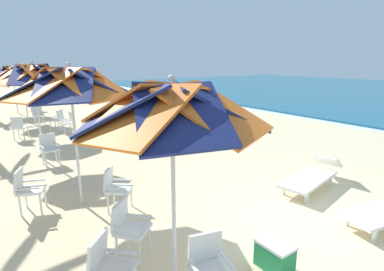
# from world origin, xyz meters

# --- Properties ---
(ground_plane) EXTENTS (80.00, 80.00, 0.00)m
(ground_plane) POSITION_xyz_m (0.00, 0.00, 0.00)
(ground_plane) COLOR beige
(beach_umbrella_0) EXTENTS (2.16, 2.16, 2.68)m
(beach_umbrella_0) POSITION_xyz_m (0.10, -2.37, 2.32)
(beach_umbrella_0) COLOR silver
(beach_umbrella_0) RESTS_ON ground
(plastic_chair_0) EXTENTS (0.63, 0.63, 0.87)m
(plastic_chair_0) POSITION_xyz_m (-0.89, -2.54, 0.50)
(plastic_chair_0) COLOR white
(plastic_chair_0) RESTS_ON ground
(plastic_chair_1) EXTENTS (0.56, 0.54, 0.87)m
(plastic_chair_1) POSITION_xyz_m (0.48, -2.13, 0.50)
(plastic_chair_1) COLOR white
(plastic_chair_1) RESTS_ON ground
(plastic_chair_2) EXTENTS (0.63, 0.63, 0.87)m
(plastic_chair_2) POSITION_xyz_m (-0.20, -3.08, 0.50)
(plastic_chair_2) COLOR white
(plastic_chair_2) RESTS_ON ground
(beach_umbrella_1) EXTENTS (2.36, 2.36, 2.80)m
(beach_umbrella_1) POSITION_xyz_m (-3.00, -2.65, 2.41)
(beach_umbrella_1) COLOR silver
(beach_umbrella_1) RESTS_ON ground
(plastic_chair_3) EXTENTS (0.63, 0.63, 0.87)m
(plastic_chair_3) POSITION_xyz_m (-2.34, -2.17, 0.50)
(plastic_chair_3) COLOR white
(plastic_chair_3) RESTS_ON ground
(plastic_chair_4) EXTENTS (0.57, 0.60, 0.87)m
(plastic_chair_4) POSITION_xyz_m (-3.27, -3.55, 0.50)
(plastic_chair_4) COLOR white
(plastic_chair_4) RESTS_ON ground
(beach_umbrella_2) EXTENTS (2.00, 2.00, 2.85)m
(beach_umbrella_2) POSITION_xyz_m (-6.48, -2.77, 2.44)
(beach_umbrella_2) COLOR silver
(beach_umbrella_2) RESTS_ON ground
(plastic_chair_5) EXTENTS (0.49, 0.46, 0.87)m
(plastic_chair_5) POSITION_xyz_m (-6.01, -2.66, 0.50)
(plastic_chair_5) COLOR white
(plastic_chair_5) RESTS_ON ground
(beach_umbrella_3) EXTENTS (2.02, 2.02, 2.72)m
(beach_umbrella_3) POSITION_xyz_m (-9.74, -2.31, 2.38)
(beach_umbrella_3) COLOR silver
(beach_umbrella_3) RESTS_ON ground
(plastic_chair_6) EXTENTS (0.63, 0.63, 0.87)m
(plastic_chair_6) POSITION_xyz_m (-10.38, -1.53, 0.50)
(plastic_chair_6) COLOR white
(plastic_chair_6) RESTS_ON ground
(plastic_chair_7) EXTENTS (0.62, 0.61, 0.87)m
(plastic_chair_7) POSITION_xyz_m (-9.57, -3.02, 0.50)
(plastic_chair_7) COLOR white
(plastic_chair_7) RESTS_ON ground
(plastic_chair_8) EXTENTS (0.49, 0.51, 0.87)m
(plastic_chair_8) POSITION_xyz_m (-9.60, -1.28, 0.50)
(plastic_chair_8) COLOR white
(plastic_chair_8) RESTS_ON ground
(beach_umbrella_4) EXTENTS (2.05, 2.05, 2.56)m
(beach_umbrella_4) POSITION_xyz_m (-12.97, -2.34, 2.19)
(beach_umbrella_4) COLOR silver
(beach_umbrella_4) RESTS_ON ground
(plastic_chair_9) EXTENTS (0.50, 0.47, 0.87)m
(plastic_chair_9) POSITION_xyz_m (-12.27, -1.98, 0.50)
(plastic_chair_9) COLOR white
(plastic_chair_9) RESTS_ON ground
(beach_umbrella_5) EXTENTS (1.99, 1.99, 2.69)m
(beach_umbrella_5) POSITION_xyz_m (-16.16, -2.45, 2.28)
(beach_umbrella_5) COLOR silver
(beach_umbrella_5) RESTS_ON ground
(plastic_chair_10) EXTENTS (0.63, 0.63, 0.87)m
(plastic_chair_10) POSITION_xyz_m (-16.51, -1.45, 0.50)
(plastic_chair_10) COLOR red
(plastic_chair_10) RESTS_ON ground
(sun_lounger_1) EXTENTS (0.99, 2.22, 0.62)m
(sun_lounger_1) POSITION_xyz_m (-0.80, 1.92, 0.28)
(sun_lounger_1) COLOR white
(sun_lounger_1) RESTS_ON ground
(cooler_box) EXTENTS (0.50, 0.34, 0.40)m
(cooler_box) POSITION_xyz_m (0.54, -1.02, 0.20)
(cooler_box) COLOR #238C4C
(cooler_box) RESTS_ON ground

